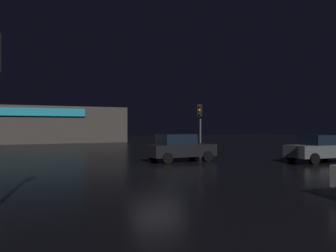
# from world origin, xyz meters

# --- Properties ---
(ground_plane) EXTENTS (120.00, 120.00, 0.00)m
(ground_plane) POSITION_xyz_m (0.00, 0.00, 0.00)
(ground_plane) COLOR black
(store_building) EXTENTS (21.19, 9.19, 4.50)m
(store_building) POSITION_xyz_m (-1.77, 33.06, 2.26)
(store_building) COLOR #4C4742
(store_building) RESTS_ON ground
(traffic_signal_cross_right) EXTENTS (0.42, 0.42, 3.65)m
(traffic_signal_cross_right) POSITION_xyz_m (6.26, 6.36, 2.72)
(traffic_signal_cross_right) COLOR #595B60
(traffic_signal_cross_right) RESTS_ON ground
(car_near) EXTENTS (3.94, 2.16, 1.57)m
(car_near) POSITION_xyz_m (9.73, -1.06, 0.79)
(car_near) COLOR slate
(car_near) RESTS_ON ground
(car_crossing) EXTENTS (4.05, 2.01, 1.61)m
(car_crossing) POSITION_xyz_m (2.75, 2.92, 0.82)
(car_crossing) COLOR black
(car_crossing) RESTS_ON ground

